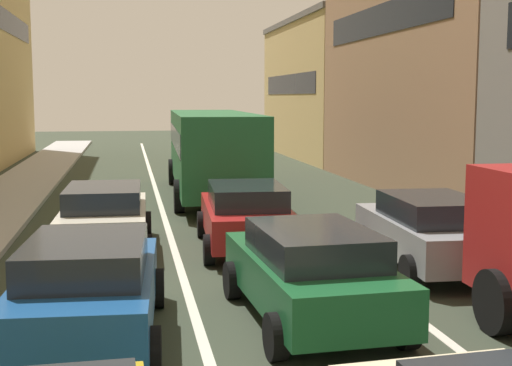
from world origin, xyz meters
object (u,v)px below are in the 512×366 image
(wagon_left_lane_second, at_px, (88,286))
(sedan_left_lane_third, at_px, (105,216))
(sedan_right_lane_behind_truck, at_px, (430,230))
(bus_mid_queue_primary, at_px, (212,146))
(hatchback_centre_lane_third, at_px, (246,215))
(sedan_centre_lane_second, at_px, (311,271))

(wagon_left_lane_second, relative_size, sedan_left_lane_third, 1.01)
(sedan_right_lane_behind_truck, height_order, bus_mid_queue_primary, bus_mid_queue_primary)
(wagon_left_lane_second, distance_m, sedan_right_lane_behind_truck, 7.16)
(hatchback_centre_lane_third, bearing_deg, bus_mid_queue_primary, 1.54)
(hatchback_centre_lane_third, xyz_separation_m, bus_mid_queue_primary, (0.24, 8.46, 0.96))
(sedan_left_lane_third, distance_m, sedan_right_lane_behind_truck, 7.01)
(bus_mid_queue_primary, bearing_deg, sedan_centre_lane_second, -178.53)
(sedan_centre_lane_second, xyz_separation_m, bus_mid_queue_primary, (0.12, 13.75, 0.96))
(sedan_left_lane_third, bearing_deg, wagon_left_lane_second, -178.99)
(hatchback_centre_lane_third, relative_size, sedan_left_lane_third, 1.01)
(hatchback_centre_lane_third, xyz_separation_m, sedan_left_lane_third, (-3.13, 0.32, 0.00))
(sedan_centre_lane_second, xyz_separation_m, sedan_left_lane_third, (-3.24, 5.60, 0.00))
(wagon_left_lane_second, relative_size, sedan_right_lane_behind_truck, 1.01)
(hatchback_centre_lane_third, height_order, sedan_right_lane_behind_truck, same)
(wagon_left_lane_second, distance_m, hatchback_centre_lane_third, 6.39)
(sedan_centre_lane_second, bearing_deg, sedan_left_lane_third, 27.21)
(wagon_left_lane_second, bearing_deg, sedan_left_lane_third, 3.13)
(sedan_right_lane_behind_truck, bearing_deg, sedan_centre_lane_second, 133.87)
(hatchback_centre_lane_third, relative_size, bus_mid_queue_primary, 0.42)
(sedan_left_lane_third, bearing_deg, sedan_right_lane_behind_truck, -112.09)
(hatchback_centre_lane_third, distance_m, sedan_right_lane_behind_truck, 4.13)
(hatchback_centre_lane_third, bearing_deg, sedan_left_lane_third, 87.37)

